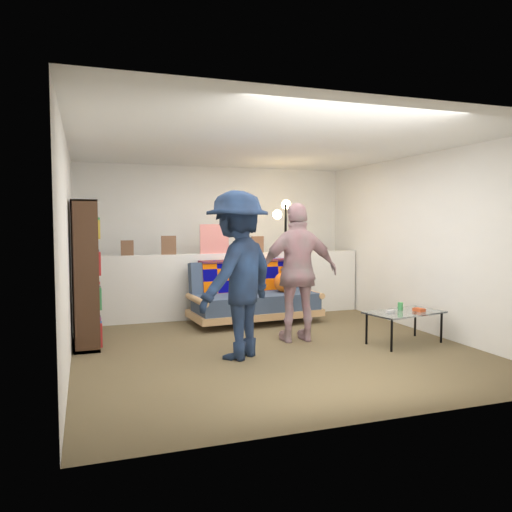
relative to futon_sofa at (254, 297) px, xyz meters
The scene contains 10 objects.
ground 1.39m from the futon_sofa, 102.39° to the right, with size 5.00×5.00×0.00m, color brown.
room_shell 1.56m from the futon_sofa, 109.00° to the right, with size 4.60×5.05×2.45m.
half_wall_ledge 0.59m from the futon_sofa, 119.86° to the left, with size 4.45×0.15×1.00m, color silver.
ledge_decor 1.06m from the futon_sofa, 136.97° to the left, with size 2.97×0.02×0.45m.
futon_sofa is the anchor object (origin of this frame).
bookshelf 2.49m from the futon_sofa, 164.52° to the right, with size 0.29×0.87×1.74m.
coffee_table 2.26m from the futon_sofa, 54.32° to the right, with size 1.02×0.69×0.49m.
floor_lamp 1.09m from the futon_sofa, 15.67° to the left, with size 0.38×0.34×1.83m.
person_left 2.01m from the futon_sofa, 114.19° to the right, with size 1.18×0.68×1.82m, color black.
person_right 1.39m from the futon_sofa, 83.88° to the right, with size 1.01×0.42×1.73m, color #D18791.
Camera 1 is at (-2.08, -5.64, 1.50)m, focal length 35.00 mm.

